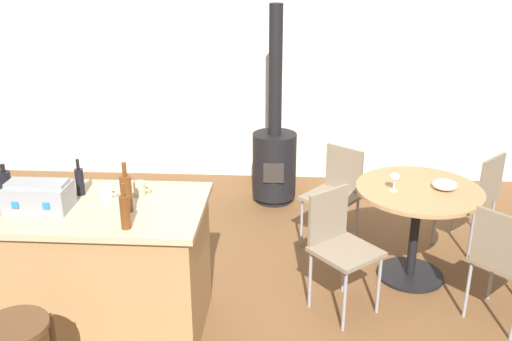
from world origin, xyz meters
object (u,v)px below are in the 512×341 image
object	(u,v)px
folding_chair_far	(475,193)
dining_table	(417,210)
wood_stove	(274,155)
cup_1	(106,192)
kitchen_island	(90,267)
toolbox	(39,196)
bottle_1	(5,181)
bottle_0	(125,211)
folding_chair_near	(505,257)
folding_chair_left	(335,190)
wine_glass	(395,177)
folding_chair_right	(339,242)
bottle_4	(80,181)
cup_2	(140,188)
cup_0	(30,187)
bottle_5	(126,193)
serving_bowl	(445,185)

from	to	relation	value
folding_chair_far	dining_table	bearing A→B (deg)	-139.22
wood_stove	cup_1	world-z (taller)	wood_stove
wood_stove	folding_chair_far	bearing A→B (deg)	-27.51
kitchen_island	toolbox	size ratio (longest dim) A/B	4.07
bottle_1	kitchen_island	bearing A→B (deg)	-17.21
bottle_0	folding_chair_near	bearing A→B (deg)	12.03
folding_chair_left	wine_glass	bearing A→B (deg)	-57.62
dining_table	folding_chair_right	world-z (taller)	folding_chair_right
bottle_4	kitchen_island	bearing A→B (deg)	-68.51
folding_chair_right	cup_2	size ratio (longest dim) A/B	7.50
bottle_1	cup_0	size ratio (longest dim) A/B	1.54
bottle_4	cup_1	world-z (taller)	bottle_4
kitchen_island	wine_glass	distance (m)	2.24
dining_table	bottle_4	distance (m)	2.46
dining_table	bottle_5	xyz separation A→B (m)	(-1.97, -0.85, 0.46)
bottle_5	cup_1	distance (m)	0.28
toolbox	bottle_0	bearing A→B (deg)	-20.07
folding_chair_near	folding_chair_left	distance (m)	1.52
bottle_5	cup_2	distance (m)	0.26
dining_table	wine_glass	distance (m)	0.35
kitchen_island	folding_chair_right	size ratio (longest dim) A/B	1.78
folding_chair_left	toolbox	xyz separation A→B (m)	(-1.94, -1.39, 0.50)
wood_stove	cup_2	bearing A→B (deg)	-112.46
kitchen_island	dining_table	bearing A→B (deg)	18.82
toolbox	serving_bowl	world-z (taller)	toolbox
bottle_4	serving_bowl	world-z (taller)	bottle_4
cup_2	serving_bowl	bearing A→B (deg)	15.60
folding_chair_near	cup_0	world-z (taller)	cup_0
bottle_0	cup_0	xyz separation A→B (m)	(-0.77, 0.46, -0.06)
folding_chair_left	cup_1	xyz separation A→B (m)	(-1.58, -1.20, 0.45)
cup_1	folding_chair_left	bearing A→B (deg)	37.21
cup_1	folding_chair_far	bearing A→B (deg)	23.18
cup_0	wine_glass	world-z (taller)	cup_0
kitchen_island	bottle_4	world-z (taller)	bottle_4
wood_stove	serving_bowl	size ratio (longest dim) A/B	10.93
folding_chair_near	bottle_1	bearing A→B (deg)	-179.59
folding_chair_near	cup_0	xyz separation A→B (m)	(-3.15, -0.05, 0.45)
wine_glass	dining_table	bearing A→B (deg)	16.18
folding_chair_far	wood_stove	xyz separation A→B (m)	(-1.71, 0.89, -0.01)
folding_chair_right	bottle_0	size ratio (longest dim) A/B	3.12
wine_glass	bottle_1	bearing A→B (deg)	-168.55
dining_table	toolbox	world-z (taller)	toolbox
toolbox	wine_glass	world-z (taller)	toolbox
wine_glass	kitchen_island	bearing A→B (deg)	-160.92
folding_chair_right	serving_bowl	world-z (taller)	folding_chair_right
toolbox	bottle_5	distance (m)	0.55
kitchen_island	bottle_1	xyz separation A→B (m)	(-0.58, 0.18, 0.53)
cup_2	cup_0	bearing A→B (deg)	-178.04
cup_1	kitchen_island	bearing A→B (deg)	-138.54
folding_chair_left	folding_chair_right	bearing A→B (deg)	-92.34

